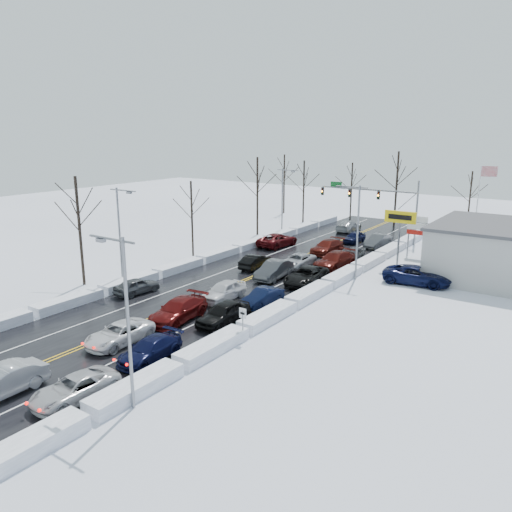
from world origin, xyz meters
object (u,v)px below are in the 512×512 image
Objects in this scene: traffic_signal_mast at (378,198)px; flagpole at (479,200)px; oncoming_car_0 at (255,268)px; tires_plus_sign at (400,221)px.

traffic_signal_mast is 1.33× the size of flagpole.
oncoming_car_0 is at bearing -127.08° from flagpole.
tires_plus_sign is 1.37× the size of oncoming_car_0.
oncoming_car_0 is (-12.17, -8.27, -4.99)m from tires_plus_sign.
traffic_signal_mast is 21.61m from oncoming_car_0.
oncoming_car_0 is (-16.84, -22.28, -5.93)m from flagpole.
traffic_signal_mast is at bearing -170.27° from flagpole.
flagpole reaches higher than oncoming_car_0.
traffic_signal_mast is at bearing -107.96° from oncoming_car_0.
oncoming_car_0 is (-5.11, -20.27, -5.48)m from traffic_signal_mast.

